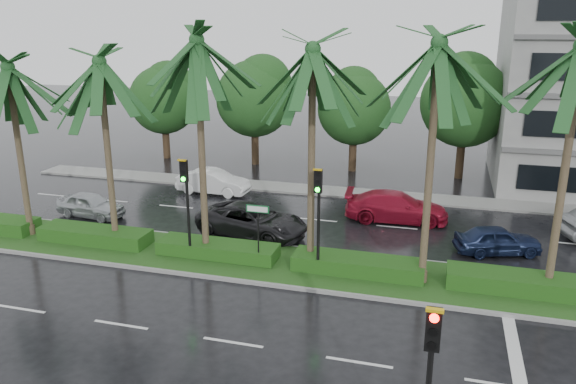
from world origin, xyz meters
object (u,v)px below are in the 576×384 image
(car_darkgrey, at_px, (252,220))
(car_blue, at_px, (498,240))
(street_sign, at_px, (258,220))
(car_silver, at_px, (91,205))
(car_white, at_px, (213,182))
(signal_median_left, at_px, (186,195))
(car_red, at_px, (396,207))

(car_darkgrey, relative_size, car_blue, 1.46)
(street_sign, relative_size, car_silver, 0.70)
(street_sign, bearing_deg, car_blue, 24.83)
(car_silver, bearing_deg, car_white, -31.53)
(car_darkgrey, bearing_deg, car_blue, -73.49)
(signal_median_left, height_order, car_white, signal_median_left)
(car_silver, height_order, car_blue, car_silver)
(street_sign, bearing_deg, car_red, 57.22)
(signal_median_left, distance_m, car_blue, 13.52)
(car_white, distance_m, car_blue, 16.30)
(car_silver, bearing_deg, car_darkgrey, -84.49)
(street_sign, relative_size, car_red, 0.50)
(car_white, relative_size, car_darkgrey, 0.80)
(signal_median_left, distance_m, car_silver, 8.84)
(car_red, bearing_deg, car_white, 75.47)
(signal_median_left, relative_size, car_silver, 1.18)
(street_sign, distance_m, car_red, 9.05)
(signal_median_left, xyz_separation_m, street_sign, (3.00, 0.18, -0.87))
(car_red, xyz_separation_m, car_blue, (4.66, -3.13, -0.13))
(car_silver, relative_size, car_darkgrey, 0.69)
(street_sign, bearing_deg, car_silver, 159.90)
(car_blue, bearing_deg, car_silver, 73.88)
(signal_median_left, relative_size, street_sign, 1.68)
(car_red, bearing_deg, car_darkgrey, 117.45)
(car_white, bearing_deg, signal_median_left, -160.44)
(signal_median_left, relative_size, car_darkgrey, 0.81)
(car_white, xyz_separation_m, car_blue, (15.50, -5.04, -0.09))
(car_white, relative_size, car_red, 0.83)
(car_white, bearing_deg, car_darkgrey, -140.31)
(car_blue, bearing_deg, signal_median_left, 92.40)
(signal_median_left, xyz_separation_m, car_white, (-3.00, 9.61, -2.29))
(signal_median_left, distance_m, car_white, 10.33)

